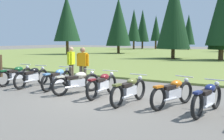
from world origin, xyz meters
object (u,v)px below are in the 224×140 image
at_px(motorcycle_black, 32,77).
at_px(motorcycle_cream, 77,82).
at_px(motorcycle_british_green, 16,75).
at_px(rider_checking_bike, 71,63).
at_px(motorcycle_sky_blue, 58,78).
at_px(motorcycle_maroon, 102,84).
at_px(motorcycle_olive, 129,90).
at_px(motorcycle_orange, 173,92).
at_px(trail_marker_post, 1,66).
at_px(motorcycle_navy, 208,98).
at_px(rider_near_row_end, 83,64).

bearing_deg(motorcycle_black, motorcycle_cream, -3.18).
xyz_separation_m(motorcycle_british_green, rider_checking_bike, (1.90, 1.52, 0.51)).
bearing_deg(motorcycle_sky_blue, motorcycle_british_green, -176.23).
height_order(motorcycle_black, motorcycle_maroon, same).
distance_m(motorcycle_cream, motorcycle_olive, 2.46).
relative_size(motorcycle_maroon, motorcycle_orange, 1.02).
bearing_deg(trail_marker_post, motorcycle_black, -18.65).
height_order(motorcycle_maroon, rider_checking_bike, rider_checking_bike).
bearing_deg(motorcycle_british_green, motorcycle_orange, -1.79).
bearing_deg(rider_checking_bike, motorcycle_maroon, -30.30).
relative_size(motorcycle_olive, motorcycle_navy, 1.00).
distance_m(motorcycle_sky_blue, rider_near_row_end, 1.26).
distance_m(motorcycle_maroon, motorcycle_orange, 2.61).
distance_m(motorcycle_maroon, motorcycle_olive, 1.38).
bearing_deg(trail_marker_post, motorcycle_orange, -8.47).
height_order(motorcycle_orange, rider_checking_bike, rider_checking_bike).
xyz_separation_m(motorcycle_sky_blue, trail_marker_post, (-5.15, 1.13, 0.16)).
bearing_deg(motorcycle_maroon, motorcycle_orange, -2.31).
bearing_deg(motorcycle_sky_blue, motorcycle_cream, -14.18).
xyz_separation_m(motorcycle_black, motorcycle_orange, (6.27, -0.21, 0.00)).
relative_size(motorcycle_british_green, motorcycle_orange, 1.02).
height_order(motorcycle_black, motorcycle_navy, same).
bearing_deg(motorcycle_olive, motorcycle_navy, 1.78).
xyz_separation_m(motorcycle_orange, motorcycle_navy, (1.06, -0.26, 0.00)).
xyz_separation_m(motorcycle_black, rider_checking_bike, (0.85, 1.55, 0.51)).
relative_size(motorcycle_olive, motorcycle_orange, 1.02).
relative_size(motorcycle_british_green, rider_near_row_end, 1.26).
relative_size(motorcycle_black, trail_marker_post, 1.77).
distance_m(motorcycle_sky_blue, motorcycle_cream, 1.30).
xyz_separation_m(rider_checking_bike, trail_marker_post, (-4.71, -0.24, -0.36)).
xyz_separation_m(motorcycle_british_green, motorcycle_olive, (6.03, -0.56, 0.00)).
xyz_separation_m(motorcycle_sky_blue, motorcycle_olive, (3.69, -0.72, 0.00)).
relative_size(motorcycle_black, motorcycle_sky_blue, 1.00).
relative_size(rider_near_row_end, trail_marker_post, 1.41).
relative_size(motorcycle_british_green, motorcycle_sky_blue, 1.00).
bearing_deg(rider_checking_bike, motorcycle_navy, -17.22).
height_order(motorcycle_orange, rider_near_row_end, rider_near_row_end).
height_order(rider_checking_bike, trail_marker_post, rider_checking_bike).
xyz_separation_m(motorcycle_british_green, motorcycle_cream, (3.60, -0.17, 0.00)).
height_order(motorcycle_cream, motorcycle_olive, same).
xyz_separation_m(motorcycle_black, rider_near_row_end, (1.76, 1.23, 0.51)).
relative_size(motorcycle_black, motorcycle_cream, 1.03).
distance_m(motorcycle_cream, trail_marker_post, 6.58).
height_order(motorcycle_navy, rider_checking_bike, rider_checking_bike).
xyz_separation_m(motorcycle_cream, motorcycle_olive, (2.43, -0.40, 0.00)).
bearing_deg(rider_checking_bike, motorcycle_black, -118.71).
height_order(motorcycle_maroon, motorcycle_olive, same).
relative_size(motorcycle_cream, motorcycle_maroon, 0.97).
relative_size(motorcycle_maroon, trail_marker_post, 1.77).
distance_m(motorcycle_orange, motorcycle_navy, 1.10).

